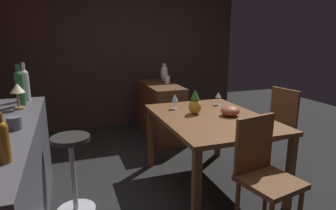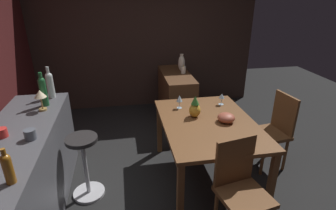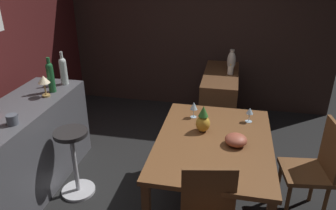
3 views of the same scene
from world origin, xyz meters
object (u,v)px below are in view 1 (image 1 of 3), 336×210
(counter_lamp, at_px, (18,90))
(wine_bottle_amber, at_px, (3,140))
(fruit_bowl, at_px, (230,111))
(wine_bottle_clear, at_px, (25,83))
(cup_slate, at_px, (14,123))
(chair_by_doorway, at_px, (276,127))
(pillar_candle_tall, at_px, (167,80))
(vase_ceramic_ivory, at_px, (164,73))
(wine_glass_left, at_px, (175,98))
(sideboard_cabinet, at_px, (160,111))
(wine_glass_right, at_px, (218,95))
(pineapple_centerpiece, at_px, (195,104))
(dining_table, at_px, (211,124))
(chair_near_window, at_px, (263,172))
(wine_bottle_green, at_px, (19,87))
(bar_stool, at_px, (73,173))

(counter_lamp, bearing_deg, wine_bottle_amber, -176.21)
(fruit_bowl, relative_size, wine_bottle_clear, 0.51)
(cup_slate, bearing_deg, chair_by_doorway, -79.86)
(counter_lamp, distance_m, pillar_candle_tall, 2.24)
(counter_lamp, relative_size, vase_ceramic_ivory, 0.80)
(wine_glass_left, distance_m, vase_ceramic_ivory, 1.34)
(wine_bottle_amber, bearing_deg, counter_lamp, 3.79)
(wine_bottle_clear, distance_m, vase_ceramic_ivory, 2.10)
(sideboard_cabinet, height_order, wine_glass_right, wine_glass_right)
(wine_glass_left, relative_size, fruit_bowl, 0.87)
(fruit_bowl, bearing_deg, sideboard_cabinet, 7.54)
(pineapple_centerpiece, bearing_deg, dining_table, -140.11)
(wine_glass_right, bearing_deg, sideboard_cabinet, 16.16)
(chair_near_window, height_order, chair_by_doorway, chair_by_doorway)
(sideboard_cabinet, xyz_separation_m, pineapple_centerpiece, (-1.42, 0.09, 0.44))
(wine_glass_right, bearing_deg, wine_bottle_green, 90.97)
(bar_stool, relative_size, wine_glass_left, 4.31)
(wine_bottle_green, bearing_deg, fruit_bowl, -102.59)
(cup_slate, bearing_deg, wine_glass_left, -62.52)
(chair_near_window, distance_m, fruit_bowl, 0.82)
(bar_stool, xyz_separation_m, counter_lamp, (0.31, 0.39, 0.69))
(wine_bottle_green, distance_m, counter_lamp, 0.13)
(wine_bottle_green, xyz_separation_m, cup_slate, (-0.73, -0.04, -0.13))
(chair_by_doorway, distance_m, wine_bottle_green, 2.69)
(wine_bottle_clear, bearing_deg, wine_bottle_green, 175.49)
(dining_table, relative_size, chair_by_doorway, 1.48)
(chair_near_window, relative_size, pillar_candle_tall, 6.70)
(wine_bottle_clear, xyz_separation_m, counter_lamp, (-0.36, 0.02, -0.00))
(sideboard_cabinet, distance_m, wine_bottle_clear, 2.04)
(wine_glass_left, bearing_deg, fruit_bowl, -136.93)
(wine_bottle_amber, bearing_deg, wine_bottle_clear, 2.20)
(vase_ceramic_ivory, bearing_deg, pillar_candle_tall, 179.30)
(fruit_bowl, bearing_deg, counter_lamp, 81.18)
(dining_table, distance_m, fruit_bowl, 0.23)
(wine_bottle_amber, distance_m, counter_lamp, 1.17)
(dining_table, bearing_deg, sideboard_cabinet, 1.04)
(bar_stool, relative_size, wine_bottle_amber, 2.75)
(dining_table, bearing_deg, chair_by_doorway, -83.02)
(chair_by_doorway, bearing_deg, wine_bottle_clear, 78.98)
(wine_bottle_clear, bearing_deg, fruit_bowl, -109.22)
(wine_glass_right, relative_size, cup_slate, 1.12)
(wine_bottle_amber, relative_size, counter_lamp, 1.15)
(wine_bottle_clear, xyz_separation_m, wine_bottle_green, (-0.23, 0.02, 0.01))
(wine_glass_left, relative_size, counter_lamp, 0.73)
(sideboard_cabinet, xyz_separation_m, fruit_bowl, (-1.60, -0.21, 0.38))
(chair_by_doorway, relative_size, pineapple_centerpiece, 3.70)
(wine_glass_right, bearing_deg, wine_bottle_clear, 84.36)
(wine_bottle_green, distance_m, pillar_candle_tall, 2.17)
(chair_near_window, distance_m, pillar_candle_tall, 2.39)
(wine_bottle_clear, xyz_separation_m, vase_ceramic_ivory, (1.09, -1.80, -0.11))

